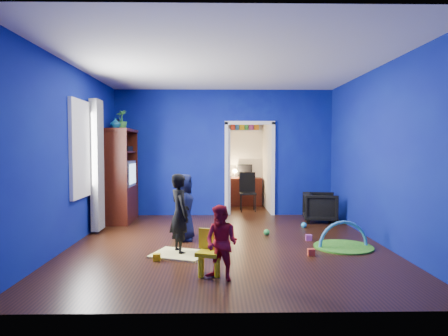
{
  "coord_description": "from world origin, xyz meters",
  "views": [
    {
      "loc": [
        -0.16,
        -6.47,
        1.58
      ],
      "look_at": [
        -0.04,
        0.4,
        1.22
      ],
      "focal_mm": 32.0,
      "sensor_mm": 36.0,
      "label": 1
    }
  ],
  "objects_px": {
    "armchair": "(320,207)",
    "study_desk": "(245,192)",
    "hopper_ball": "(182,226)",
    "kid_chair": "(209,255)",
    "child_navy": "(184,207)",
    "toddler_red": "(221,243)",
    "play_mat": "(343,247)",
    "folding_chair": "(248,193)",
    "child_black": "(180,214)",
    "tv_armoire": "(120,176)",
    "vase": "(115,123)",
    "crt_tv": "(122,174)"
  },
  "relations": [
    {
      "from": "armchair",
      "to": "study_desk",
      "type": "distance_m",
      "value": 2.78
    },
    {
      "from": "armchair",
      "to": "hopper_ball",
      "type": "bearing_deg",
      "value": 123.63
    },
    {
      "from": "hopper_ball",
      "to": "kid_chair",
      "type": "height_order",
      "value": "kid_chair"
    },
    {
      "from": "armchair",
      "to": "kid_chair",
      "type": "distance_m",
      "value": 4.15
    },
    {
      "from": "child_navy",
      "to": "toddler_red",
      "type": "height_order",
      "value": "child_navy"
    },
    {
      "from": "hopper_ball",
      "to": "play_mat",
      "type": "height_order",
      "value": "hopper_ball"
    },
    {
      "from": "folding_chair",
      "to": "toddler_red",
      "type": "bearing_deg",
      "value": -97.91
    },
    {
      "from": "folding_chair",
      "to": "study_desk",
      "type": "bearing_deg",
      "value": 90.0
    },
    {
      "from": "child_navy",
      "to": "play_mat",
      "type": "distance_m",
      "value": 2.66
    },
    {
      "from": "child_black",
      "to": "tv_armoire",
      "type": "distance_m",
      "value": 3.02
    },
    {
      "from": "child_black",
      "to": "folding_chair",
      "type": "distance_m",
      "value": 4.12
    },
    {
      "from": "toddler_red",
      "to": "study_desk",
      "type": "relative_size",
      "value": 1.02
    },
    {
      "from": "toddler_red",
      "to": "kid_chair",
      "type": "height_order",
      "value": "toddler_red"
    },
    {
      "from": "hopper_ball",
      "to": "folding_chair",
      "type": "bearing_deg",
      "value": 64.02
    },
    {
      "from": "vase",
      "to": "hopper_ball",
      "type": "bearing_deg",
      "value": -39.49
    },
    {
      "from": "child_black",
      "to": "play_mat",
      "type": "xyz_separation_m",
      "value": [
        2.54,
        0.3,
        -0.58
      ]
    },
    {
      "from": "crt_tv",
      "to": "play_mat",
      "type": "xyz_separation_m",
      "value": [
        4.01,
        -2.28,
        -1.01
      ]
    },
    {
      "from": "kid_chair",
      "to": "folding_chair",
      "type": "distance_m",
      "value": 4.98
    },
    {
      "from": "vase",
      "to": "crt_tv",
      "type": "relative_size",
      "value": 0.3
    },
    {
      "from": "armchair",
      "to": "vase",
      "type": "bearing_deg",
      "value": 99.86
    },
    {
      "from": "hopper_ball",
      "to": "toddler_red",
      "type": "bearing_deg",
      "value": -73.84
    },
    {
      "from": "child_navy",
      "to": "tv_armoire",
      "type": "height_order",
      "value": "tv_armoire"
    },
    {
      "from": "vase",
      "to": "child_black",
      "type": "bearing_deg",
      "value": -56.61
    },
    {
      "from": "study_desk",
      "to": "folding_chair",
      "type": "bearing_deg",
      "value": -90.0
    },
    {
      "from": "armchair",
      "to": "hopper_ball",
      "type": "distance_m",
      "value": 3.12
    },
    {
      "from": "armchair",
      "to": "folding_chair",
      "type": "relative_size",
      "value": 0.74
    },
    {
      "from": "play_mat",
      "to": "study_desk",
      "type": "height_order",
      "value": "study_desk"
    },
    {
      "from": "child_black",
      "to": "armchair",
      "type": "bearing_deg",
      "value": -73.38
    },
    {
      "from": "vase",
      "to": "kid_chair",
      "type": "bearing_deg",
      "value": -59.12
    },
    {
      "from": "tv_armoire",
      "to": "kid_chair",
      "type": "height_order",
      "value": "tv_armoire"
    },
    {
      "from": "tv_armoire",
      "to": "play_mat",
      "type": "xyz_separation_m",
      "value": [
        4.05,
        -2.28,
        -0.97
      ]
    },
    {
      "from": "child_navy",
      "to": "folding_chair",
      "type": "bearing_deg",
      "value": -24.12
    },
    {
      "from": "armchair",
      "to": "play_mat",
      "type": "xyz_separation_m",
      "value": [
        -0.2,
        -2.17,
        -0.3
      ]
    },
    {
      "from": "toddler_red",
      "to": "study_desk",
      "type": "height_order",
      "value": "toddler_red"
    },
    {
      "from": "tv_armoire",
      "to": "study_desk",
      "type": "bearing_deg",
      "value": 38.96
    },
    {
      "from": "child_black",
      "to": "vase",
      "type": "xyz_separation_m",
      "value": [
        -1.51,
        2.29,
        1.47
      ]
    },
    {
      "from": "kid_chair",
      "to": "play_mat",
      "type": "bearing_deg",
      "value": 50.99
    },
    {
      "from": "child_black",
      "to": "vase",
      "type": "relative_size",
      "value": 5.6
    },
    {
      "from": "child_navy",
      "to": "folding_chair",
      "type": "relative_size",
      "value": 1.23
    },
    {
      "from": "toddler_red",
      "to": "kid_chair",
      "type": "xyz_separation_m",
      "value": [
        -0.15,
        0.2,
        -0.2
      ]
    },
    {
      "from": "child_black",
      "to": "kid_chair",
      "type": "relative_size",
      "value": 2.38
    },
    {
      "from": "child_black",
      "to": "vase",
      "type": "height_order",
      "value": "vase"
    },
    {
      "from": "child_black",
      "to": "kid_chair",
      "type": "bearing_deg",
      "value": 179.04
    },
    {
      "from": "toddler_red",
      "to": "play_mat",
      "type": "xyz_separation_m",
      "value": [
        1.94,
        1.5,
        -0.44
      ]
    },
    {
      "from": "tv_armoire",
      "to": "play_mat",
      "type": "distance_m",
      "value": 4.75
    },
    {
      "from": "hopper_ball",
      "to": "folding_chair",
      "type": "distance_m",
      "value": 3.14
    },
    {
      "from": "child_black",
      "to": "hopper_ball",
      "type": "xyz_separation_m",
      "value": [
        -0.06,
        1.09,
        -0.41
      ]
    },
    {
      "from": "tv_armoire",
      "to": "kid_chair",
      "type": "distance_m",
      "value": 4.15
    },
    {
      "from": "armchair",
      "to": "crt_tv",
      "type": "relative_size",
      "value": 0.97
    },
    {
      "from": "kid_chair",
      "to": "folding_chair",
      "type": "relative_size",
      "value": 0.54
    }
  ]
}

